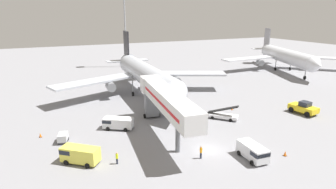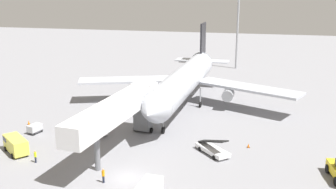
{
  "view_description": "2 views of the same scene",
  "coord_description": "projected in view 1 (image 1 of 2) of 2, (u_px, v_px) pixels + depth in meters",
  "views": [
    {
      "loc": [
        -20.94,
        -31.35,
        19.08
      ],
      "look_at": [
        3.0,
        20.62,
        2.59
      ],
      "focal_mm": 30.22,
      "sensor_mm": 36.0,
      "label": 1
    },
    {
      "loc": [
        14.79,
        -43.04,
        22.88
      ],
      "look_at": [
        -0.1,
        22.75,
        4.41
      ],
      "focal_mm": 43.97,
      "sensor_mm": 36.0,
      "label": 2
    }
  ],
  "objects": [
    {
      "name": "ground_plane",
      "position": [
        209.0,
        150.0,
        41.06
      ],
      "size": [
        300.0,
        300.0,
        0.0
      ],
      "primitive_type": "plane",
      "color": "gray"
    },
    {
      "name": "airplane_at_gate",
      "position": [
        145.0,
        74.0,
        66.72
      ],
      "size": [
        43.3,
        44.31,
        14.25
      ],
      "color": "#B7BCC6",
      "rests_on": "ground"
    },
    {
      "name": "jet_bridge",
      "position": [
        164.0,
        99.0,
        44.83
      ],
      "size": [
        5.94,
        23.04,
        7.8
      ],
      "color": "silver",
      "rests_on": "ground"
    },
    {
      "name": "pushback_tug",
      "position": [
        304.0,
        108.0,
        55.54
      ],
      "size": [
        3.53,
        5.54,
        2.5
      ],
      "color": "yellow",
      "rests_on": "ground"
    },
    {
      "name": "belt_loader_truck",
      "position": [
        223.0,
        115.0,
        52.89
      ],
      "size": [
        5.26,
        5.44,
        2.84
      ],
      "color": "white",
      "rests_on": "ground"
    },
    {
      "name": "service_van_outer_right",
      "position": [
        79.0,
        154.0,
        37.15
      ],
      "size": [
        5.12,
        4.75,
        2.22
      ],
      "color": "#E5DB4C",
      "rests_on": "ground"
    },
    {
      "name": "service_van_mid_center",
      "position": [
        117.0,
        123.0,
        48.2
      ],
      "size": [
        5.33,
        4.45,
        1.95
      ],
      "color": "white",
      "rests_on": "ground"
    },
    {
      "name": "service_van_rear_right",
      "position": [
        253.0,
        151.0,
        38.07
      ],
      "size": [
        2.59,
        4.78,
        2.05
      ],
      "color": "silver",
      "rests_on": "ground"
    },
    {
      "name": "baggage_cart_far_left",
      "position": [
        63.0,
        137.0,
        43.22
      ],
      "size": [
        1.85,
        2.49,
        1.41
      ],
      "color": "#38383D",
      "rests_on": "ground"
    },
    {
      "name": "ground_crew_worker_foreground",
      "position": [
        201.0,
        152.0,
        38.33
      ],
      "size": [
        0.35,
        0.35,
        1.83
      ],
      "color": "#1E2333",
      "rests_on": "ground"
    },
    {
      "name": "ground_crew_worker_midground",
      "position": [
        117.0,
        158.0,
        36.94
      ],
      "size": [
        0.41,
        0.41,
        1.68
      ],
      "color": "#1E2333",
      "rests_on": "ground"
    },
    {
      "name": "safety_cone_alpha",
      "position": [
        40.0,
        135.0,
        45.09
      ],
      "size": [
        0.45,
        0.45,
        0.68
      ],
      "color": "black",
      "rests_on": "ground"
    },
    {
      "name": "safety_cone_bravo",
      "position": [
        285.0,
        154.0,
        39.19
      ],
      "size": [
        0.47,
        0.47,
        0.71
      ],
      "color": "black",
      "rests_on": "ground"
    },
    {
      "name": "safety_cone_charlie",
      "position": [
        232.0,
        108.0,
        57.87
      ],
      "size": [
        0.41,
        0.41,
        0.62
      ],
      "color": "black",
      "rests_on": "ground"
    },
    {
      "name": "airplane_background",
      "position": [
        285.0,
        56.0,
        96.05
      ],
      "size": [
        41.65,
        39.64,
        13.53
      ],
      "color": "silver",
      "rests_on": "ground"
    },
    {
      "name": "apron_light_mast",
      "position": [
        124.0,
        11.0,
        99.37
      ],
      "size": [
        2.4,
        2.4,
        29.41
      ],
      "color": "#93969B",
      "rests_on": "ground"
    }
  ]
}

